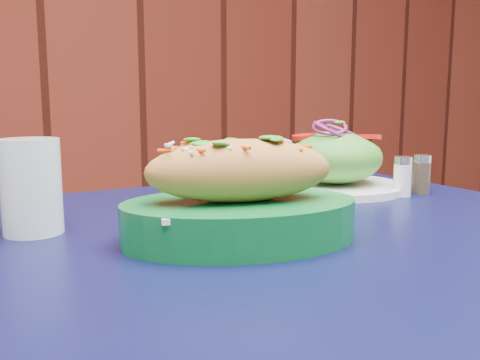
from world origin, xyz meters
TOP-DOWN VIEW (x-y plane):
  - cafe_table at (-0.42, 1.29)m, footprint 0.84×0.84m
  - banh_mi_basket at (-0.53, 1.30)m, footprint 0.31×0.24m
  - salad_plate at (-0.22, 1.50)m, footprint 0.24×0.24m
  - water_glass at (-0.72, 1.46)m, footprint 0.07×0.07m
  - salt_shaker at (-0.16, 1.40)m, footprint 0.03×0.03m
  - pepper_shaker at (-0.12, 1.40)m, footprint 0.03×0.03m

SIDE VIEW (x-z plane):
  - cafe_table at x=-0.42m, z-range 0.29..1.04m
  - salt_shaker at x=-0.16m, z-range 0.75..0.81m
  - pepper_shaker at x=-0.12m, z-range 0.75..0.81m
  - banh_mi_basket at x=-0.53m, z-range 0.74..0.86m
  - salad_plate at x=-0.22m, z-range 0.74..0.86m
  - water_glass at x=-0.72m, z-range 0.75..0.86m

